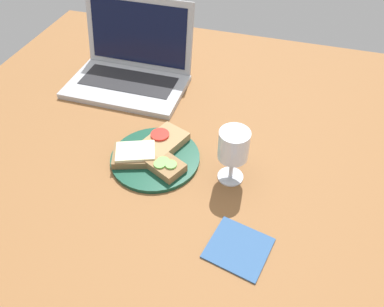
# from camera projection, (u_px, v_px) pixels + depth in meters

# --- Properties ---
(wooden_table) EXTENTS (1.40, 1.40, 0.03)m
(wooden_table) POSITION_uv_depth(u_px,v_px,m) (176.00, 164.00, 0.94)
(wooden_table) COLOR brown
(wooden_table) RESTS_ON ground
(plate) EXTENTS (0.22, 0.22, 0.01)m
(plate) POSITION_uv_depth(u_px,v_px,m) (155.00, 158.00, 0.93)
(plate) COLOR #144733
(plate) RESTS_ON wooden_table
(sandwich_with_cucumber) EXTENTS (0.11, 0.10, 0.03)m
(sandwich_with_cucumber) POSITION_uv_depth(u_px,v_px,m) (165.00, 165.00, 0.89)
(sandwich_with_cucumber) COLOR #937047
(sandwich_with_cucumber) RESTS_ON plate
(sandwich_with_tomato) EXTENTS (0.12, 0.14, 0.03)m
(sandwich_with_tomato) POSITION_uv_depth(u_px,v_px,m) (164.00, 142.00, 0.94)
(sandwich_with_tomato) COLOR #A88456
(sandwich_with_tomato) RESTS_ON plate
(sandwich_with_cheese) EXTENTS (0.13, 0.11, 0.03)m
(sandwich_with_cheese) POSITION_uv_depth(u_px,v_px,m) (136.00, 154.00, 0.91)
(sandwich_with_cheese) COLOR brown
(sandwich_with_cheese) RESTS_ON plate
(wine_glass) EXTENTS (0.07, 0.07, 0.14)m
(wine_glass) POSITION_uv_depth(u_px,v_px,m) (234.00, 147.00, 0.82)
(wine_glass) COLOR white
(wine_glass) RESTS_ON wooden_table
(laptop) EXTENTS (0.35, 0.26, 0.23)m
(laptop) POSITION_uv_depth(u_px,v_px,m) (131.00, 68.00, 1.14)
(laptop) COLOR #ADAFB5
(laptop) RESTS_ON wooden_table
(napkin) EXTENTS (0.14, 0.13, 0.00)m
(napkin) POSITION_uv_depth(u_px,v_px,m) (238.00, 248.00, 0.75)
(napkin) COLOR #33598C
(napkin) RESTS_ON wooden_table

